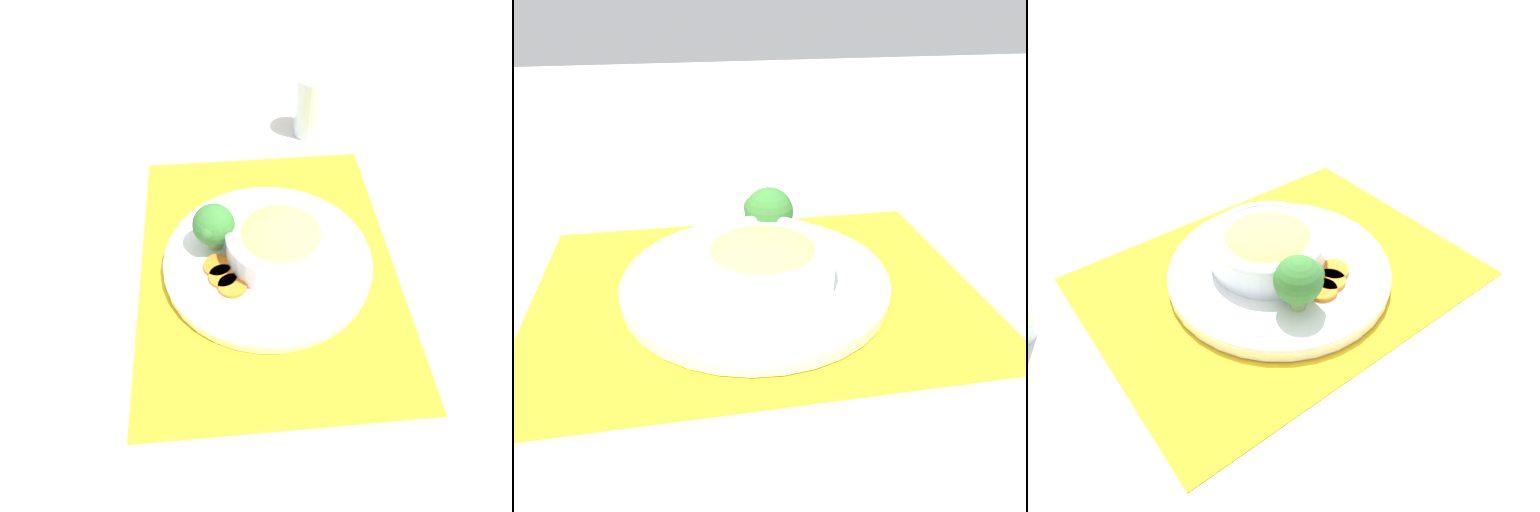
{
  "view_description": "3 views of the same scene",
  "coord_description": "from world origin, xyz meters",
  "views": [
    {
      "loc": [
        -0.48,
        0.07,
        0.58
      ],
      "look_at": [
        -0.01,
        0.02,
        0.03
      ],
      "focal_mm": 35.0,
      "sensor_mm": 36.0,
      "label": 1
    },
    {
      "loc": [
        -0.08,
        -0.49,
        0.32
      ],
      "look_at": [
        0.02,
        -0.0,
        0.05
      ],
      "focal_mm": 35.0,
      "sensor_mm": 36.0,
      "label": 2
    },
    {
      "loc": [
        0.33,
        0.41,
        0.47
      ],
      "look_at": [
        0.0,
        0.01,
        0.05
      ],
      "focal_mm": 35.0,
      "sensor_mm": 36.0,
      "label": 3
    }
  ],
  "objects": [
    {
      "name": "ground_plane",
      "position": [
        0.0,
        0.0,
        0.0
      ],
      "size": [
        4.0,
        4.0,
        0.0
      ],
      "primitive_type": "plane",
      "color": "beige"
    },
    {
      "name": "placemat",
      "position": [
        0.0,
        0.0,
        0.0
      ],
      "size": [
        0.52,
        0.39,
        0.0
      ],
      "color": "yellow",
      "rests_on": "ground_plane"
    },
    {
      "name": "plate",
      "position": [
        0.0,
        0.0,
        0.02
      ],
      "size": [
        0.31,
        0.31,
        0.02
      ],
      "color": "white",
      "rests_on": "placemat"
    },
    {
      "name": "bowl",
      "position": [
        0.01,
        -0.02,
        0.05
      ],
      "size": [
        0.16,
        0.16,
        0.06
      ],
      "color": "silver",
      "rests_on": "plate"
    },
    {
      "name": "broccoli_floret",
      "position": [
        0.03,
        0.08,
        0.07
      ],
      "size": [
        0.06,
        0.06,
        0.08
      ],
      "color": "#84AD5B",
      "rests_on": "plate"
    },
    {
      "name": "carrot_slice_near",
      "position": [
        -0.01,
        0.07,
        0.02
      ],
      "size": [
        0.04,
        0.04,
        0.01
      ],
      "color": "orange",
      "rests_on": "plate"
    },
    {
      "name": "carrot_slice_middle",
      "position": [
        -0.03,
        0.07,
        0.02
      ],
      "size": [
        0.04,
        0.04,
        0.01
      ],
      "color": "orange",
      "rests_on": "plate"
    },
    {
      "name": "carrot_slice_far",
      "position": [
        -0.05,
        0.06,
        0.02
      ],
      "size": [
        0.04,
        0.04,
        0.01
      ],
      "color": "orange",
      "rests_on": "plate"
    }
  ]
}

